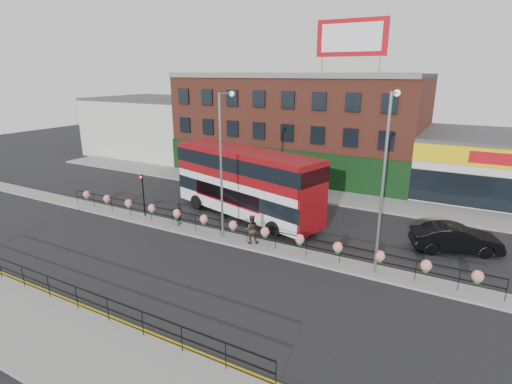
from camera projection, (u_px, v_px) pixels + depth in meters
The scene contains 18 objects.
ground at pixel (234, 241), 25.70m from camera, with size 120.00×120.00×0.00m, color black.
south_pavement at pixel (71, 348), 15.62m from camera, with size 60.00×4.00×0.15m, color gray.
north_pavement at pixel (305, 193), 35.73m from camera, with size 60.00×4.00×0.15m, color gray.
median at pixel (233, 240), 25.67m from camera, with size 60.00×1.60×0.15m, color gray.
yellow_line_inner at pixel (117, 319), 17.56m from camera, with size 60.00×0.10×0.01m, color gold.
yellow_line_outer at pixel (114, 321), 17.41m from camera, with size 60.00×0.10×0.01m, color gold.
brick_building at pixel (300, 124), 42.80m from camera, with size 25.00×12.21×10.30m.
warehouse_west at pixel (158, 126), 52.64m from camera, with size 15.50×12.00×7.30m.
billboard at pixel (351, 38), 33.30m from camera, with size 6.00×0.29×4.40m.
median_railing at pixel (233, 226), 25.39m from camera, with size 30.04×0.56×1.23m.
south_railing at pixel (76, 292), 17.88m from camera, with size 20.04×0.05×1.12m.
double_decker_bus at pixel (246, 177), 29.02m from camera, with size 12.91×6.25×5.10m.
car at pixel (456, 239), 23.96m from camera, with size 5.38×3.42×1.67m, color black.
pedestrian_a at pixel (179, 213), 27.80m from camera, with size 0.62×0.75×1.76m, color black.
pedestrian_b at pixel (251, 229), 24.76m from camera, with size 1.12×1.04×1.84m, color #32271E.
lamp_column_west at pixel (223, 154), 24.50m from camera, with size 0.33×1.61×9.16m.
lamp_column_east at pixel (385, 170), 19.95m from camera, with size 0.34×1.66×9.44m.
traffic_light_median at pixel (143, 186), 29.02m from camera, with size 0.15×0.28×3.65m.
Camera 1 is at (12.73, -20.04, 10.42)m, focal length 28.00 mm.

